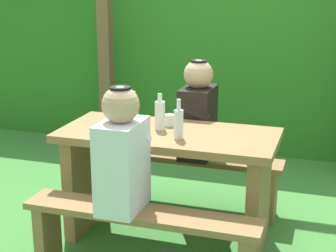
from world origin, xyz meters
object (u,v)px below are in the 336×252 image
(bench_near, at_px, (141,230))
(person_black_coat, at_px, (198,113))
(person_white_shirt, at_px, (122,154))
(bottle_center, at_px, (134,112))
(bottle_left, at_px, (160,115))
(bottle_right, at_px, (179,123))
(bench_far, at_px, (189,170))
(drinking_glass, at_px, (169,120))
(picnic_table, at_px, (168,167))

(bench_near, relative_size, person_black_coat, 1.95)
(person_white_shirt, bearing_deg, bottle_center, 105.07)
(bottle_left, xyz_separation_m, bottle_right, (0.17, -0.15, -0.00))
(bench_near, distance_m, bottle_center, 0.83)
(bottle_center, bearing_deg, person_black_coat, 53.17)
(bench_far, xyz_separation_m, bottle_center, (-0.26, -0.44, 0.54))
(person_white_shirt, height_order, person_black_coat, same)
(bench_near, xyz_separation_m, drinking_glass, (-0.03, 0.64, 0.49))
(bench_far, height_order, bottle_center, bottle_center)
(bench_near, bearing_deg, bottle_left, 96.92)
(bench_near, bearing_deg, person_white_shirt, 178.24)
(picnic_table, xyz_separation_m, bench_near, (0.00, -0.51, -0.20))
(bench_far, distance_m, person_white_shirt, 1.11)
(person_black_coat, bearing_deg, bottle_center, -126.83)
(bottle_center, bearing_deg, bench_near, -65.59)
(bottle_left, bearing_deg, picnic_table, -26.53)
(person_white_shirt, height_order, bottle_left, person_white_shirt)
(bottle_right, bearing_deg, drinking_glass, 119.62)
(bench_far, distance_m, bottle_left, 0.73)
(bottle_left, xyz_separation_m, bottle_center, (-0.20, 0.04, -0.01))
(bottle_left, bearing_deg, bottle_right, -41.27)
(bench_far, distance_m, drinking_glass, 0.62)
(person_black_coat, xyz_separation_m, bottle_left, (-0.13, -0.47, 0.10))
(bottle_left, bearing_deg, bottle_center, 169.19)
(drinking_glass, relative_size, bottle_left, 0.33)
(person_white_shirt, xyz_separation_m, person_black_coat, (0.17, 1.01, 0.00))
(person_white_shirt, distance_m, drinking_glass, 0.64)
(picnic_table, distance_m, person_white_shirt, 0.57)
(bench_near, relative_size, bottle_left, 5.88)
(bottle_left, relative_size, bottle_right, 0.96)
(person_white_shirt, distance_m, bottle_center, 0.60)
(bottle_center, bearing_deg, bottle_left, -10.81)
(person_white_shirt, relative_size, bottle_left, 3.02)
(bottle_right, bearing_deg, bottle_left, 138.73)
(person_white_shirt, xyz_separation_m, bottle_center, (-0.15, 0.57, 0.09))
(bench_near, relative_size, bottle_right, 5.65)
(picnic_table, height_order, drinking_glass, drinking_glass)
(person_black_coat, relative_size, drinking_glass, 9.30)
(bottle_right, height_order, bottle_center, bottle_right)
(person_black_coat, relative_size, bottle_center, 3.09)
(bottle_left, height_order, bottle_center, bottle_left)
(bench_far, height_order, person_black_coat, person_black_coat)
(bottle_left, distance_m, bottle_center, 0.20)
(person_black_coat, bearing_deg, drinking_glass, -104.48)
(picnic_table, height_order, person_white_shirt, person_white_shirt)
(picnic_table, relative_size, drinking_glass, 18.09)
(picnic_table, height_order, person_black_coat, person_black_coat)
(bottle_right, bearing_deg, person_white_shirt, -118.97)
(bottle_left, bearing_deg, bench_near, -83.08)
(person_white_shirt, relative_size, bottle_right, 2.91)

